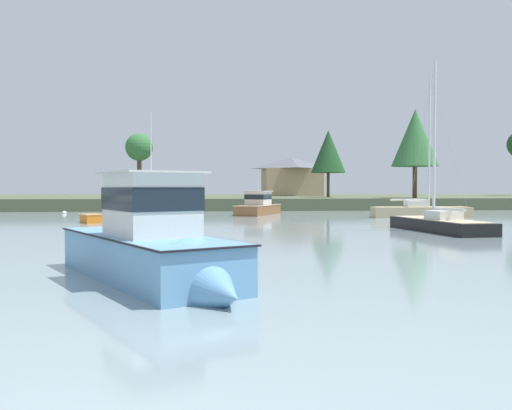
{
  "coord_description": "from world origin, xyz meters",
  "views": [
    {
      "loc": [
        2.05,
        -4.21,
        2.86
      ],
      "look_at": [
        5.1,
        27.36,
        1.89
      ],
      "focal_mm": 38.62,
      "sensor_mm": 36.0,
      "label": 1
    }
  ],
  "objects_px": {
    "sailboat_black": "(440,228)",
    "sailboat_sand": "(421,215)",
    "cruiser_wood": "(261,209)",
    "cruiser_orange": "(124,216)",
    "mooring_buoy_white": "(64,213)",
    "mooring_buoy_orange": "(185,216)",
    "cruiser_skyblue": "(156,259)"
  },
  "relations": [
    {
      "from": "mooring_buoy_white",
      "to": "sailboat_black",
      "type": "bearing_deg",
      "value": -42.34
    },
    {
      "from": "mooring_buoy_white",
      "to": "cruiser_orange",
      "type": "bearing_deg",
      "value": -60.37
    },
    {
      "from": "cruiser_skyblue",
      "to": "cruiser_wood",
      "type": "distance_m",
      "value": 43.84
    },
    {
      "from": "sailboat_sand",
      "to": "mooring_buoy_orange",
      "type": "distance_m",
      "value": 23.43
    },
    {
      "from": "cruiser_skyblue",
      "to": "mooring_buoy_white",
      "type": "bearing_deg",
      "value": 106.79
    },
    {
      "from": "cruiser_wood",
      "to": "sailboat_sand",
      "type": "xyz_separation_m",
      "value": [
        14.8,
        -8.32,
        -0.28
      ]
    },
    {
      "from": "cruiser_orange",
      "to": "cruiser_skyblue",
      "type": "relative_size",
      "value": 0.65
    },
    {
      "from": "sailboat_black",
      "to": "cruiser_wood",
      "type": "relative_size",
      "value": 1.27
    },
    {
      "from": "sailboat_sand",
      "to": "mooring_buoy_white",
      "type": "bearing_deg",
      "value": 162.37
    },
    {
      "from": "cruiser_orange",
      "to": "cruiser_wood",
      "type": "xyz_separation_m",
      "value": [
        13.0,
        12.09,
        0.13
      ]
    },
    {
      "from": "cruiser_wood",
      "to": "mooring_buoy_orange",
      "type": "bearing_deg",
      "value": -156.8
    },
    {
      "from": "cruiser_wood",
      "to": "sailboat_black",
      "type": "bearing_deg",
      "value": -69.62
    },
    {
      "from": "cruiser_skyblue",
      "to": "mooring_buoy_orange",
      "type": "height_order",
      "value": "cruiser_skyblue"
    },
    {
      "from": "sailboat_black",
      "to": "mooring_buoy_white",
      "type": "bearing_deg",
      "value": 137.66
    },
    {
      "from": "cruiser_skyblue",
      "to": "mooring_buoy_orange",
      "type": "distance_m",
      "value": 39.68
    },
    {
      "from": "cruiser_wood",
      "to": "mooring_buoy_white",
      "type": "bearing_deg",
      "value": 171.38
    },
    {
      "from": "sailboat_sand",
      "to": "cruiser_wood",
      "type": "bearing_deg",
      "value": 150.67
    },
    {
      "from": "mooring_buoy_white",
      "to": "cruiser_skyblue",
      "type": "bearing_deg",
      "value": -73.21
    },
    {
      "from": "cruiser_orange",
      "to": "cruiser_wood",
      "type": "distance_m",
      "value": 17.75
    },
    {
      "from": "cruiser_wood",
      "to": "mooring_buoy_orange",
      "type": "relative_size",
      "value": 22.02
    },
    {
      "from": "mooring_buoy_white",
      "to": "cruiser_wood",
      "type": "bearing_deg",
      "value": -8.62
    },
    {
      "from": "sailboat_black",
      "to": "sailboat_sand",
      "type": "height_order",
      "value": "sailboat_sand"
    },
    {
      "from": "cruiser_orange",
      "to": "sailboat_sand",
      "type": "relative_size",
      "value": 0.47
    },
    {
      "from": "cruiser_wood",
      "to": "mooring_buoy_white",
      "type": "height_order",
      "value": "cruiser_wood"
    },
    {
      "from": "cruiser_orange",
      "to": "mooring_buoy_orange",
      "type": "height_order",
      "value": "cruiser_orange"
    },
    {
      "from": "sailboat_sand",
      "to": "sailboat_black",
      "type": "bearing_deg",
      "value": -108.34
    },
    {
      "from": "sailboat_black",
      "to": "mooring_buoy_orange",
      "type": "distance_m",
      "value": 27.66
    },
    {
      "from": "sailboat_black",
      "to": "cruiser_wood",
      "type": "height_order",
      "value": "sailboat_black"
    },
    {
      "from": "sailboat_sand",
      "to": "mooring_buoy_orange",
      "type": "xyz_separation_m",
      "value": [
        -22.93,
        4.84,
        -0.24
      ]
    },
    {
      "from": "cruiser_orange",
      "to": "cruiser_skyblue",
      "type": "distance_m",
      "value": 31.51
    },
    {
      "from": "sailboat_black",
      "to": "sailboat_sand",
      "type": "bearing_deg",
      "value": 71.66
    },
    {
      "from": "sailboat_sand",
      "to": "cruiser_orange",
      "type": "bearing_deg",
      "value": -172.28
    }
  ]
}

